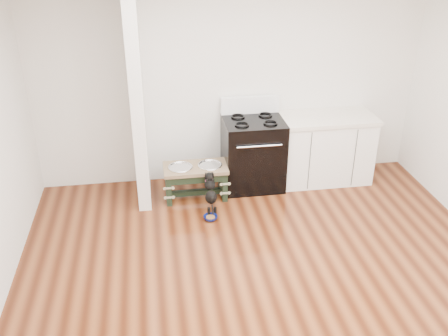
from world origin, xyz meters
TOP-DOWN VIEW (x-y plane):
  - ground at (0.00, 0.00)m, footprint 5.00×5.00m
  - room_shell at (0.00, 0.00)m, footprint 5.00×5.00m
  - partition_wall at (-1.18, 2.10)m, footprint 0.15×0.80m
  - oven_range at (0.25, 2.16)m, footprint 0.76×0.69m
  - cabinet_run at (1.23, 2.18)m, footprint 1.24×0.64m
  - dog_feeder at (-0.53, 1.94)m, footprint 0.79×0.42m
  - puppy at (-0.39, 1.57)m, footprint 0.14×0.41m
  - floor_bowl at (-0.41, 1.38)m, footprint 0.18×0.18m

SIDE VIEW (x-z plane):
  - ground at x=0.00m, z-range 0.00..0.00m
  - floor_bowl at x=-0.41m, z-range 0.00..0.05m
  - puppy at x=-0.39m, z-range 0.02..0.51m
  - dog_feeder at x=-0.53m, z-range 0.08..0.54m
  - cabinet_run at x=1.23m, z-range 0.00..0.91m
  - oven_range at x=0.25m, z-range -0.09..1.05m
  - partition_wall at x=-1.18m, z-range 0.00..2.70m
  - room_shell at x=0.00m, z-range -0.88..4.12m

